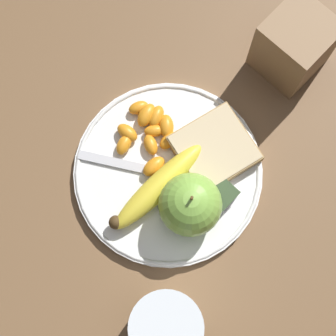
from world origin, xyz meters
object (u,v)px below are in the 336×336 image
at_px(juice_glass, 166,326).
at_px(apple, 190,205).
at_px(banana, 158,187).
at_px(fork, 164,173).
at_px(jam_packet, 220,196).
at_px(plate, 168,172).
at_px(condiment_caddy, 294,45).
at_px(bread_slice, 214,149).

height_order(juice_glass, apple, apple).
height_order(banana, fork, banana).
distance_m(juice_glass, jam_packet, 0.17).
height_order(plate, banana, banana).
bearing_deg(juice_glass, condiment_caddy, 18.22).
bearing_deg(jam_packet, juice_glass, -159.65).
xyz_separation_m(banana, fork, (0.02, 0.01, -0.01)).
relative_size(juice_glass, fork, 0.55).
relative_size(apple, bread_slice, 0.77).
distance_m(bread_slice, condiment_caddy, 0.17).
bearing_deg(fork, bread_slice, 37.87).
bearing_deg(condiment_caddy, jam_packet, -163.44).
bearing_deg(plate, apple, -108.39).
distance_m(apple, fork, 0.07).
relative_size(banana, bread_slice, 1.40).
distance_m(bread_slice, jam_packet, 0.06).
xyz_separation_m(juice_glass, banana, (0.12, 0.12, -0.02)).
bearing_deg(juice_glass, plate, 42.83).
relative_size(bread_slice, fork, 0.64).
bearing_deg(bread_slice, juice_glass, -152.28).
distance_m(plate, banana, 0.03).
height_order(juice_glass, banana, juice_glass).
bearing_deg(jam_packet, fork, 109.05).
bearing_deg(bread_slice, condiment_caddy, 5.34).
bearing_deg(juice_glass, banana, 46.81).
xyz_separation_m(juice_glass, fork, (0.14, 0.13, -0.03)).
relative_size(banana, fork, 0.90).
bearing_deg(plate, fork, 164.62).
bearing_deg(fork, condiment_caddy, 56.84).
bearing_deg(banana, condiment_caddy, -0.34).
distance_m(juice_glass, condiment_caddy, 0.39).
bearing_deg(banana, bread_slice, -11.33).
height_order(banana, condiment_caddy, condiment_caddy).
bearing_deg(apple, fork, 77.32).
relative_size(plate, bread_slice, 2.18).
height_order(apple, fork, apple).
xyz_separation_m(apple, banana, (-0.01, 0.05, -0.02)).
bearing_deg(jam_packet, apple, 155.76).
xyz_separation_m(plate, bread_slice, (0.06, -0.02, 0.02)).
bearing_deg(fork, apple, -43.29).
bearing_deg(juice_glass, apple, 31.88).
bearing_deg(fork, juice_glass, -76.32).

